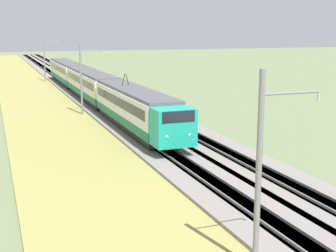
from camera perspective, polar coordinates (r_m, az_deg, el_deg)
name	(u,v)px	position (r m, az deg, el deg)	size (l,w,h in m)	color
ballast_main	(95,104)	(57.15, -8.85, 2.71)	(240.00, 4.40, 0.30)	gray
ballast_adjacent	(126,102)	(58.06, -5.09, 2.94)	(240.00, 4.40, 0.30)	gray
track_main	(95,104)	(57.15, -8.85, 2.72)	(240.00, 1.57, 0.45)	#4C4238
track_adjacent	(126,102)	(58.06, -5.09, 2.95)	(240.00, 1.57, 0.45)	#4C4238
grass_verge	(42,107)	(56.25, -15.11, 2.21)	(240.00, 8.96, 0.12)	#99934C
passenger_train	(90,84)	(59.39, -9.44, 5.13)	(58.53, 2.97, 4.96)	#19A88E
catenary_mast_near	(260,170)	(17.17, 11.19, -5.34)	(0.22, 2.56, 7.56)	slate
catenary_mast_mid	(82,78)	(49.93, -10.47, 5.80)	(0.22, 2.56, 7.66)	slate
catenary_mast_far	(45,58)	(84.50, -14.80, 8.02)	(0.22, 2.56, 7.97)	slate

